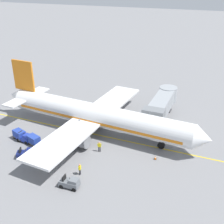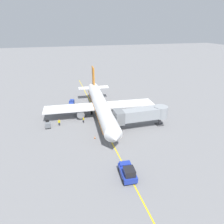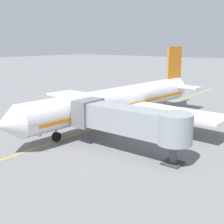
% 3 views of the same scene
% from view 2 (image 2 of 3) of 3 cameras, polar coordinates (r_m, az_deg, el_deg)
% --- Properties ---
extents(ground_plane, '(400.00, 400.00, 0.00)m').
position_cam_2_polar(ground_plane, '(55.61, -4.15, -0.95)').
color(ground_plane, slate).
extents(gate_lead_in_line, '(0.24, 80.00, 0.01)m').
position_cam_2_polar(gate_lead_in_line, '(55.61, -4.15, -0.94)').
color(gate_lead_in_line, gold).
rests_on(gate_lead_in_line, ground).
extents(parked_airliner, '(30.28, 37.34, 10.63)m').
position_cam_2_polar(parked_airliner, '(54.04, -3.30, 2.00)').
color(parked_airliner, white).
rests_on(parked_airliner, ground).
extents(jet_bridge, '(13.45, 3.50, 4.98)m').
position_cam_2_polar(jet_bridge, '(48.19, 8.33, -0.65)').
color(jet_bridge, '#93999E').
rests_on(jet_bridge, ground).
extents(pushback_tractor, '(2.51, 4.55, 2.40)m').
position_cam_2_polar(pushback_tractor, '(33.98, 4.51, -16.71)').
color(pushback_tractor, '#1E339E').
rests_on(pushback_tractor, ground).
extents(baggage_tug_lead, '(2.18, 2.77, 1.62)m').
position_cam_2_polar(baggage_tug_lead, '(59.62, -14.66, 0.79)').
color(baggage_tug_lead, navy).
rests_on(baggage_tug_lead, ground).
extents(baggage_tug_trailing, '(1.40, 2.56, 1.62)m').
position_cam_2_polar(baggage_tug_trailing, '(51.30, -17.88, -3.44)').
color(baggage_tug_trailing, slate).
rests_on(baggage_tug_trailing, ground).
extents(baggage_tug_spare, '(1.54, 2.62, 1.62)m').
position_cam_2_polar(baggage_tug_spare, '(62.56, -11.54, 2.19)').
color(baggage_tug_spare, '#1E339E').
rests_on(baggage_tug_spare, ground).
extents(baggage_cart_front, '(1.94, 2.97, 1.58)m').
position_cam_2_polar(baggage_cart_front, '(60.66, -11.62, 1.73)').
color(baggage_cart_front, '#4C4C51').
rests_on(baggage_cart_front, ground).
extents(baggage_cart_second_in_train, '(1.94, 2.97, 1.58)m').
position_cam_2_polar(baggage_cart_second_in_train, '(63.65, -11.41, 2.80)').
color(baggage_cart_second_in_train, '#4C4C51').
rests_on(baggage_cart_second_in_train, ground).
extents(ground_crew_wing_walker, '(0.34, 0.72, 1.69)m').
position_cam_2_polar(ground_crew_wing_walker, '(51.39, -8.16, -2.12)').
color(ground_crew_wing_walker, '#232328').
rests_on(ground_crew_wing_walker, ground).
extents(ground_crew_loader, '(0.73, 0.27, 1.69)m').
position_cam_2_polar(ground_crew_loader, '(51.17, -14.86, -2.83)').
color(ground_crew_loader, '#232328').
rests_on(ground_crew_loader, ground).
extents(safety_cone_nose_left, '(0.36, 0.36, 0.59)m').
position_cam_2_polar(safety_cone_nose_left, '(44.59, -4.91, -7.18)').
color(safety_cone_nose_left, black).
rests_on(safety_cone_nose_left, ground).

